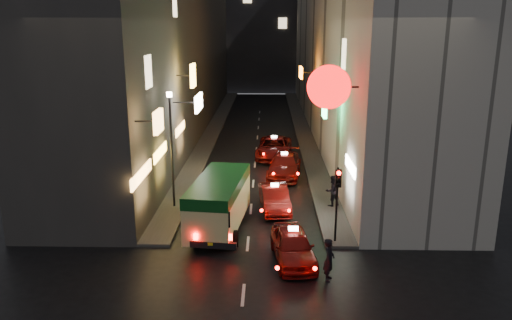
# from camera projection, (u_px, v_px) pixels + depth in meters

# --- Properties ---
(building_left) EXTENTS (7.69, 52.32, 18.00)m
(building_left) POSITION_uv_depth(u_px,v_px,m) (170.00, 33.00, 45.32)
(building_left) COLOR #373432
(building_left) RESTS_ON ground
(building_right) EXTENTS (8.35, 52.00, 18.00)m
(building_right) POSITION_uv_depth(u_px,v_px,m) (347.00, 33.00, 44.97)
(building_right) COLOR #A9A59B
(building_right) RESTS_ON ground
(building_far) EXTENTS (30.00, 10.00, 22.00)m
(building_far) POSITION_uv_depth(u_px,v_px,m) (262.00, 16.00, 75.51)
(building_far) COLOR #2F2F34
(building_far) RESTS_ON ground
(sidewalk_left) EXTENTS (1.50, 52.00, 0.15)m
(sidewalk_left) POSITION_uv_depth(u_px,v_px,m) (214.00, 130.00, 47.57)
(sidewalk_left) COLOR #454340
(sidewalk_left) RESTS_ON ground
(sidewalk_right) EXTENTS (1.50, 52.00, 0.15)m
(sidewalk_right) POSITION_uv_depth(u_px,v_px,m) (303.00, 130.00, 47.39)
(sidewalk_right) COLOR #454340
(sidewalk_right) RESTS_ON ground
(minibus) EXTENTS (2.80, 6.23, 2.59)m
(minibus) POSITION_uv_depth(u_px,v_px,m) (219.00, 198.00, 24.09)
(minibus) COLOR #DBDB89
(minibus) RESTS_ON ground
(taxi_near) EXTENTS (2.65, 5.25, 1.78)m
(taxi_near) POSITION_uv_depth(u_px,v_px,m) (293.00, 243.00, 21.04)
(taxi_near) COLOR maroon
(taxi_near) RESTS_ON ground
(taxi_second) EXTENTS (2.48, 5.03, 1.71)m
(taxi_second) POSITION_uv_depth(u_px,v_px,m) (275.00, 196.00, 26.92)
(taxi_second) COLOR maroon
(taxi_second) RESTS_ON ground
(taxi_third) EXTENTS (2.79, 5.56, 1.87)m
(taxi_third) POSITION_uv_depth(u_px,v_px,m) (284.00, 163.00, 33.04)
(taxi_third) COLOR maroon
(taxi_third) RESTS_ON ground
(taxi_far) EXTENTS (2.73, 5.70, 1.93)m
(taxi_far) POSITION_uv_depth(u_px,v_px,m) (274.00, 146.00, 37.67)
(taxi_far) COLOR maroon
(taxi_far) RESTS_ON ground
(pedestrian_crossing) EXTENTS (0.58, 0.74, 1.97)m
(pedestrian_crossing) POSITION_uv_depth(u_px,v_px,m) (329.00, 257.00, 19.40)
(pedestrian_crossing) COLOR black
(pedestrian_crossing) RESTS_ON ground
(pedestrian_sidewalk) EXTENTS (0.86, 0.75, 1.93)m
(pedestrian_sidewalk) POSITION_uv_depth(u_px,v_px,m) (332.00, 189.00, 27.08)
(pedestrian_sidewalk) COLOR black
(pedestrian_sidewalk) RESTS_ON sidewalk_right
(traffic_light) EXTENTS (0.26, 0.43, 3.50)m
(traffic_light) POSITION_uv_depth(u_px,v_px,m) (338.00, 189.00, 22.08)
(traffic_light) COLOR black
(traffic_light) RESTS_ON sidewalk_right
(lamp_post) EXTENTS (0.28, 0.28, 6.22)m
(lamp_post) POSITION_uv_depth(u_px,v_px,m) (171.00, 142.00, 26.35)
(lamp_post) COLOR black
(lamp_post) RESTS_ON sidewalk_left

